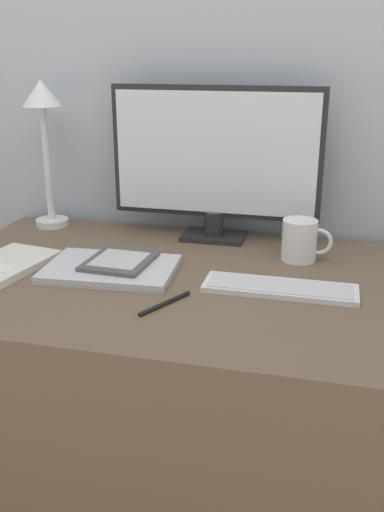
{
  "coord_description": "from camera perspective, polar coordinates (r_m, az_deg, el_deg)",
  "views": [
    {
      "loc": [
        0.31,
        -0.99,
        1.22
      ],
      "look_at": [
        0.02,
        0.14,
        0.8
      ],
      "focal_mm": 40.0,
      "sensor_mm": 36.0,
      "label": 1
    }
  ],
  "objects": [
    {
      "name": "desk",
      "position": [
        1.47,
        -0.68,
        -15.54
      ],
      "size": [
        1.21,
        0.73,
        0.74
      ],
      "color": "brown",
      "rests_on": "ground_plane"
    },
    {
      "name": "keyboard",
      "position": [
        1.23,
        8.78,
        -3.17
      ],
      "size": [
        0.33,
        0.1,
        0.01
      ],
      "color": "silver",
      "rests_on": "desk"
    },
    {
      "name": "notebook",
      "position": [
        1.41,
        -18.19,
        -0.88
      ],
      "size": [
        0.19,
        0.26,
        0.02
      ],
      "color": "silver",
      "rests_on": "desk"
    },
    {
      "name": "laptop",
      "position": [
        1.33,
        -8.13,
        -1.29
      ],
      "size": [
        0.31,
        0.22,
        0.02
      ],
      "color": "#BCBCC1",
      "rests_on": "desk"
    },
    {
      "name": "pen",
      "position": [
        1.15,
        -2.55,
        -4.76
      ],
      "size": [
        0.07,
        0.13,
        0.01
      ],
      "color": "black",
      "rests_on": "desk"
    },
    {
      "name": "coffee_mug",
      "position": [
        1.41,
        10.78,
        1.56
      ],
      "size": [
        0.12,
        0.08,
        0.1
      ],
      "color": "white",
      "rests_on": "desk"
    },
    {
      "name": "ereader",
      "position": [
        1.34,
        -7.26,
        -0.48
      ],
      "size": [
        0.15,
        0.17,
        0.01
      ],
      "color": "#4C4C51",
      "rests_on": "laptop"
    },
    {
      "name": "wall_back",
      "position": [
        1.6,
        3.13,
        19.16
      ],
      "size": [
        3.6,
        0.05,
        2.4
      ],
      "color": "#B2BCC6",
      "rests_on": "ground_plane"
    },
    {
      "name": "monitor",
      "position": [
        1.51,
        2.31,
        9.58
      ],
      "size": [
        0.56,
        0.11,
        0.4
      ],
      "color": "#262626",
      "rests_on": "desk"
    },
    {
      "name": "desk_lamp",
      "position": [
        1.66,
        -14.6,
        12.71
      ],
      "size": [
        0.11,
        0.11,
        0.41
      ],
      "color": "white",
      "rests_on": "desk"
    }
  ]
}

